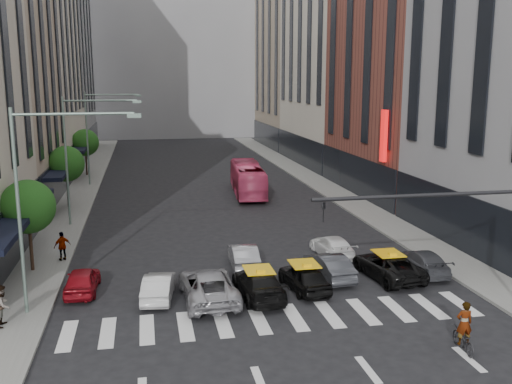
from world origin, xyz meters
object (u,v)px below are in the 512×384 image
taxi_left (259,284)px  pedestrian_far (62,246)px  streetlamp_near (40,184)px  bus (248,179)px  streetlamp_mid (79,143)px  car_white_front (159,286)px  motorcycle (463,339)px  pedestrian_near (2,305)px  streetlamp_far (97,126)px  taxi_center (304,277)px  car_red (82,280)px

taxi_left → pedestrian_far: (-9.91, 7.33, 0.30)m
streetlamp_near → bus: bearing=61.4°
streetlamp_mid → car_white_front: streetlamp_mid is taller
motorcycle → pedestrian_near: (-17.81, 5.53, 0.58)m
car_white_front → pedestrian_far: 8.39m
streetlamp_far → pedestrian_far: size_ratio=5.41×
taxi_center → bus: (1.58, 24.19, 0.77)m
pedestrian_near → pedestrian_far: 8.81m
pedestrian_far → car_white_front: bearing=99.3°
taxi_left → pedestrian_far: size_ratio=2.82×
streetlamp_near → taxi_center: 13.05m
taxi_left → bus: bus is taller
streetlamp_near → streetlamp_far: same height
taxi_center → streetlamp_mid: bearing=-59.5°
car_white_front → pedestrian_far: size_ratio=2.27×
streetlamp_far → motorcycle: size_ratio=5.20×
car_white_front → bus: size_ratio=0.36×
car_white_front → pedestrian_far: bearing=-43.7°
streetlamp_mid → streetlamp_far: size_ratio=1.00×
streetlamp_far → taxi_left: 33.69m
streetlamp_near → car_red: 5.91m
bus → streetlamp_far: bearing=-23.3°
streetlamp_far → car_white_front: 31.94m
pedestrian_near → pedestrian_far: bearing=-3.7°
motorcycle → pedestrian_far: bearing=-35.8°
streetlamp_mid → car_white_front: size_ratio=2.39×
streetlamp_far → pedestrian_near: (-1.63, -33.27, -4.87)m
pedestrian_near → pedestrian_far: (1.28, 8.71, -0.05)m
streetlamp_far → car_red: (1.20, -29.61, -5.27)m
streetlamp_near → motorcycle: 18.38m
streetlamp_near → pedestrian_near: streetlamp_near is taller
motorcycle → streetlamp_near: bearing=-17.8°
taxi_center → motorcycle: 8.53m
pedestrian_near → streetlamp_mid: bearing=-0.8°
bus → car_white_front: bearing=74.8°
streetlamp_mid → streetlamp_far: bearing=90.0°
car_red → motorcycle: 17.58m
streetlamp_mid → taxi_left: bearing=-59.0°
taxi_center → taxi_left: bearing=4.2°
taxi_left → streetlamp_near: bearing=-1.8°
streetlamp_near → streetlamp_far: bearing=90.0°
bus → pedestrian_far: bus is taller
streetlamp_mid → bus: 16.73m
pedestrian_far → streetlamp_far: bearing=-119.8°
streetlamp_far → pedestrian_far: bearing=-90.8°
streetlamp_near → car_red: bearing=63.5°
streetlamp_far → taxi_center: size_ratio=2.29×
taxi_center → pedestrian_far: 14.08m
taxi_left → pedestrian_far: 12.33m
motorcycle → pedestrian_near: pedestrian_near is taller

